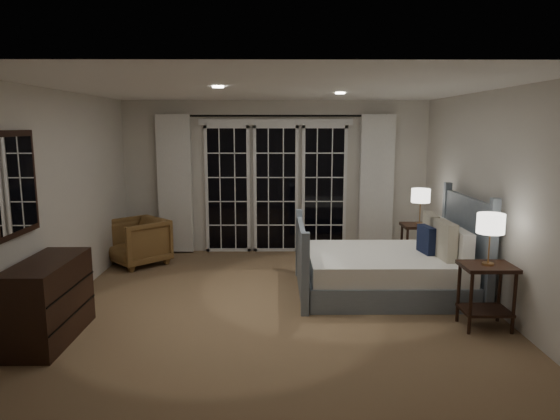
{
  "coord_description": "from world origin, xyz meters",
  "views": [
    {
      "loc": [
        0.0,
        -5.73,
        2.09
      ],
      "look_at": [
        0.05,
        0.42,
        1.05
      ],
      "focal_mm": 32.0,
      "sensor_mm": 36.0,
      "label": 1
    }
  ],
  "objects_px": {
    "lamp_left": "(491,224)",
    "dresser": "(49,301)",
    "bed": "(389,268)",
    "nightstand_right": "(419,239)",
    "lamp_right": "(421,196)",
    "armchair": "(138,242)",
    "nightstand_left": "(486,286)"
  },
  "relations": [
    {
      "from": "lamp_left",
      "to": "dresser",
      "type": "height_order",
      "value": "lamp_left"
    },
    {
      "from": "bed",
      "to": "nightstand_right",
      "type": "relative_size",
      "value": 3.23
    },
    {
      "from": "lamp_left",
      "to": "lamp_right",
      "type": "relative_size",
      "value": 1.01
    },
    {
      "from": "bed",
      "to": "armchair",
      "type": "xyz_separation_m",
      "value": [
        -3.52,
        1.34,
        0.04
      ]
    },
    {
      "from": "nightstand_right",
      "to": "lamp_left",
      "type": "distance_m",
      "value": 2.36
    },
    {
      "from": "lamp_left",
      "to": "armchair",
      "type": "height_order",
      "value": "lamp_left"
    },
    {
      "from": "lamp_left",
      "to": "dresser",
      "type": "bearing_deg",
      "value": -176.66
    },
    {
      "from": "nightstand_right",
      "to": "dresser",
      "type": "relative_size",
      "value": 0.58
    },
    {
      "from": "lamp_right",
      "to": "armchair",
      "type": "bearing_deg",
      "value": 177.43
    },
    {
      "from": "bed",
      "to": "nightstand_left",
      "type": "relative_size",
      "value": 3.11
    },
    {
      "from": "nightstand_left",
      "to": "lamp_right",
      "type": "xyz_separation_m",
      "value": [
        -0.06,
        2.26,
        0.63
      ]
    },
    {
      "from": "armchair",
      "to": "dresser",
      "type": "distance_m",
      "value": 2.71
    },
    {
      "from": "bed",
      "to": "lamp_right",
      "type": "relative_size",
      "value": 3.99
    },
    {
      "from": "nightstand_right",
      "to": "dresser",
      "type": "bearing_deg",
      "value": -149.93
    },
    {
      "from": "armchair",
      "to": "dresser",
      "type": "height_order",
      "value": "dresser"
    },
    {
      "from": "nightstand_right",
      "to": "armchair",
      "type": "bearing_deg",
      "value": 177.43
    },
    {
      "from": "nightstand_left",
      "to": "nightstand_right",
      "type": "xyz_separation_m",
      "value": [
        -0.06,
        2.26,
        -0.02
      ]
    },
    {
      "from": "bed",
      "to": "lamp_right",
      "type": "bearing_deg",
      "value": 58.55
    },
    {
      "from": "lamp_left",
      "to": "lamp_right",
      "type": "bearing_deg",
      "value": 91.54
    },
    {
      "from": "bed",
      "to": "armchair",
      "type": "distance_m",
      "value": 3.76
    },
    {
      "from": "nightstand_left",
      "to": "armchair",
      "type": "height_order",
      "value": "armchair"
    },
    {
      "from": "lamp_right",
      "to": "armchair",
      "type": "xyz_separation_m",
      "value": [
        -4.22,
        0.19,
        -0.72
      ]
    },
    {
      "from": "armchair",
      "to": "lamp_left",
      "type": "bearing_deg",
      "value": 15.93
    },
    {
      "from": "nightstand_left",
      "to": "nightstand_right",
      "type": "distance_m",
      "value": 2.26
    },
    {
      "from": "nightstand_left",
      "to": "lamp_left",
      "type": "distance_m",
      "value": 0.65
    },
    {
      "from": "dresser",
      "to": "lamp_left",
      "type": "bearing_deg",
      "value": 3.34
    },
    {
      "from": "armchair",
      "to": "dresser",
      "type": "xyz_separation_m",
      "value": [
        -0.13,
        -2.71,
        0.05
      ]
    },
    {
      "from": "bed",
      "to": "dresser",
      "type": "distance_m",
      "value": 3.9
    },
    {
      "from": "bed",
      "to": "nightstand_right",
      "type": "xyz_separation_m",
      "value": [
        0.7,
        1.15,
        0.12
      ]
    },
    {
      "from": "lamp_right",
      "to": "nightstand_left",
      "type": "bearing_deg",
      "value": -88.46
    },
    {
      "from": "nightstand_right",
      "to": "dresser",
      "type": "xyz_separation_m",
      "value": [
        -4.35,
        -2.52,
        -0.03
      ]
    },
    {
      "from": "nightstand_right",
      "to": "nightstand_left",
      "type": "bearing_deg",
      "value": -88.46
    }
  ]
}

